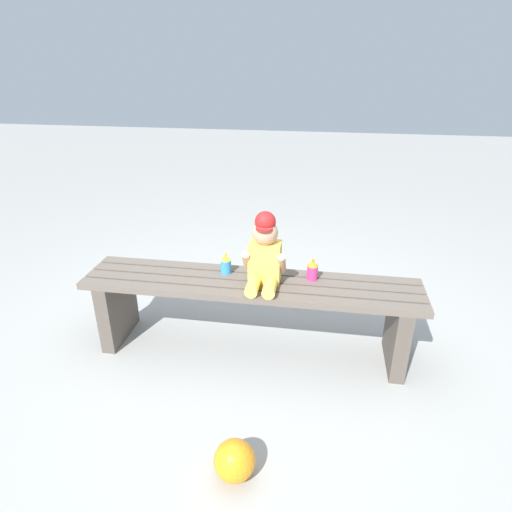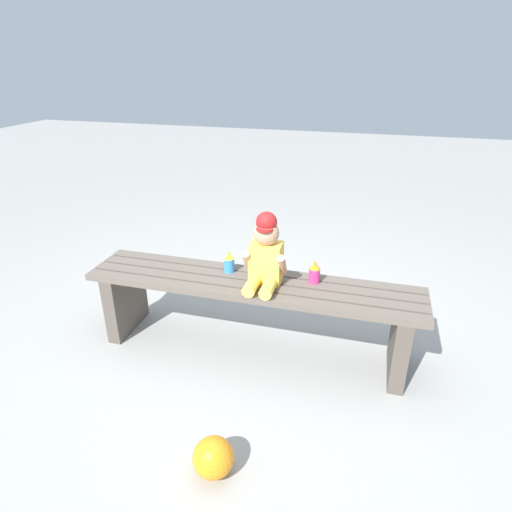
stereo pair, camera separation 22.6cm
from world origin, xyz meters
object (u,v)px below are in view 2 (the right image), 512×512
sippy_cup_left (229,262)px  toy_ball (213,458)px  child_figure (265,254)px  sippy_cup_right (314,273)px  park_bench (252,303)px

sippy_cup_left → toy_ball: 1.05m
child_figure → toy_ball: child_figure is taller
sippy_cup_right → sippy_cup_left: bearing=180.0°
park_bench → sippy_cup_right: sippy_cup_right is taller
child_figure → sippy_cup_left: 0.27m
park_bench → child_figure: bearing=-2.1°
park_bench → sippy_cup_right: bearing=13.0°
park_bench → child_figure: size_ratio=4.63×
sippy_cup_right → toy_ball: size_ratio=0.72×
sippy_cup_left → park_bench: bearing=-26.4°
child_figure → sippy_cup_right: (0.26, 0.08, -0.12)m
child_figure → sippy_cup_right: child_figure is taller
child_figure → sippy_cup_right: size_ratio=3.26×
sippy_cup_left → child_figure: bearing=-19.0°
child_figure → toy_ball: (0.00, -0.85, -0.55)m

